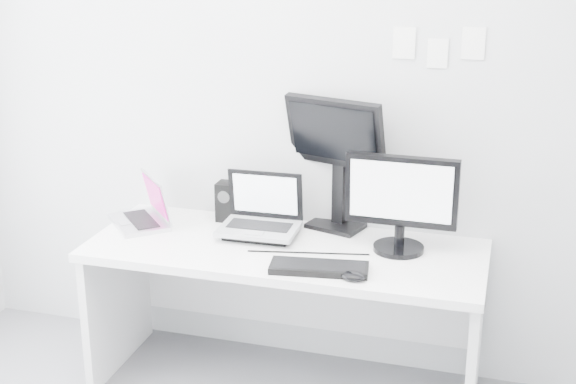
# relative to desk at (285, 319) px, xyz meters

# --- Properties ---
(back_wall) EXTENTS (3.60, 0.00, 3.60)m
(back_wall) POSITION_rel_desk_xyz_m (0.00, 0.35, 0.99)
(back_wall) COLOR silver
(back_wall) RESTS_ON ground
(desk) EXTENTS (1.80, 0.70, 0.73)m
(desk) POSITION_rel_desk_xyz_m (0.00, 0.00, 0.00)
(desk) COLOR white
(desk) RESTS_ON ground
(macbook) EXTENTS (0.40, 0.41, 0.25)m
(macbook) POSITION_rel_desk_xyz_m (-0.77, 0.08, 0.49)
(macbook) COLOR silver
(macbook) RESTS_ON desk
(speaker) EXTENTS (0.12, 0.12, 0.19)m
(speaker) POSITION_rel_desk_xyz_m (-0.37, 0.26, 0.46)
(speaker) COLOR black
(speaker) RESTS_ON desk
(dell_laptop) EXTENTS (0.37, 0.29, 0.30)m
(dell_laptop) POSITION_rel_desk_xyz_m (-0.15, 0.08, 0.52)
(dell_laptop) COLOR #A1A4A8
(dell_laptop) RESTS_ON desk
(rear_monitor) EXTENTS (0.52, 0.31, 0.66)m
(rear_monitor) POSITION_rel_desk_xyz_m (0.17, 0.30, 0.70)
(rear_monitor) COLOR black
(rear_monitor) RESTS_ON desk
(samsung_monitor) EXTENTS (0.50, 0.23, 0.45)m
(samsung_monitor) POSITION_rel_desk_xyz_m (0.50, 0.10, 0.59)
(samsung_monitor) COLOR black
(samsung_monitor) RESTS_ON desk
(keyboard) EXTENTS (0.43, 0.20, 0.03)m
(keyboard) POSITION_rel_desk_xyz_m (0.21, -0.22, 0.38)
(keyboard) COLOR black
(keyboard) RESTS_ON desk
(mouse) EXTENTS (0.12, 0.08, 0.03)m
(mouse) POSITION_rel_desk_xyz_m (0.37, -0.27, 0.38)
(mouse) COLOR black
(mouse) RESTS_ON desk
(wall_note_0) EXTENTS (0.10, 0.00, 0.14)m
(wall_note_0) POSITION_rel_desk_xyz_m (0.45, 0.34, 1.26)
(wall_note_0) COLOR white
(wall_note_0) RESTS_ON back_wall
(wall_note_1) EXTENTS (0.09, 0.00, 0.13)m
(wall_note_1) POSITION_rel_desk_xyz_m (0.60, 0.34, 1.22)
(wall_note_1) COLOR white
(wall_note_1) RESTS_ON back_wall
(wall_note_2) EXTENTS (0.10, 0.00, 0.14)m
(wall_note_2) POSITION_rel_desk_xyz_m (0.75, 0.34, 1.26)
(wall_note_2) COLOR white
(wall_note_2) RESTS_ON back_wall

